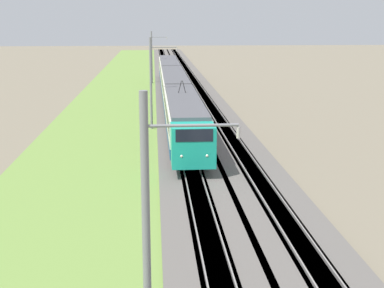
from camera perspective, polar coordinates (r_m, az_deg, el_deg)
name	(u,v)px	position (r m, az deg, el deg)	size (l,w,h in m)	color
ballast_main	(178,117)	(55.59, -1.53, 2.87)	(240.00, 4.40, 0.30)	#605B56
ballast_adjacent	(217,117)	(55.91, 2.63, 2.92)	(240.00, 4.40, 0.30)	#605B56
track_main	(178,117)	(55.59, -1.53, 2.88)	(240.00, 1.57, 0.45)	#4C4238
track_adjacent	(217,117)	(55.91, 2.63, 2.93)	(240.00, 1.57, 0.45)	#4C4238
grass_verge	(110,119)	(55.74, -8.77, 2.65)	(240.00, 11.19, 0.12)	olive
passenger_train	(174,86)	(63.96, -1.90, 6.20)	(62.48, 2.91, 4.96)	#19A88E
catenary_mast_near	(149,244)	(14.44, -4.64, -10.61)	(0.22, 2.56, 8.47)	slate
catenary_mast_mid	(152,83)	(49.43, -4.34, 6.52)	(0.22, 2.56, 8.53)	slate
catenary_mast_far	(152,57)	(85.17, -4.28, 9.25)	(0.22, 2.56, 8.20)	slate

